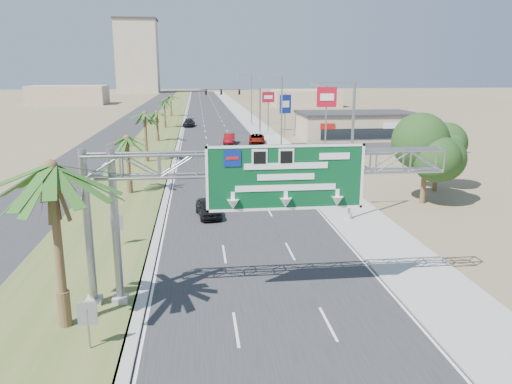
{
  "coord_description": "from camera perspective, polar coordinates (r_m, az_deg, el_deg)",
  "views": [
    {
      "loc": [
        -3.4,
        -12.14,
        10.67
      ],
      "look_at": [
        -0.29,
        14.29,
        4.2
      ],
      "focal_mm": 35.0,
      "sensor_mm": 36.0,
      "label": 1
    }
  ],
  "objects": [
    {
      "name": "palm_row_d",
      "position": [
        78.62,
        -11.29,
        8.85
      ],
      "size": [
        3.99,
        3.99,
        5.45
      ],
      "color": "brown",
      "rests_on": "ground"
    },
    {
      "name": "tower_distant",
      "position": [
        263.78,
        -13.4,
        14.8
      ],
      "size": [
        20.0,
        16.0,
        35.0
      ],
      "primitive_type": "cube",
      "color": "tan",
      "rests_on": "ground"
    },
    {
      "name": "car_right_lane",
      "position": [
        75.75,
        0.08,
        6.1
      ],
      "size": [
        2.83,
        5.21,
        1.39
      ],
      "primitive_type": "imported",
      "rotation": [
        0.0,
        0.0,
        -0.11
      ],
      "color": "gray",
      "rests_on": "ground"
    },
    {
      "name": "sign_gantry",
      "position": [
        22.66,
        -0.65,
        1.92
      ],
      "size": [
        16.75,
        1.24,
        7.5
      ],
      "color": "gray",
      "rests_on": "ground"
    },
    {
      "name": "signal_mast",
      "position": [
        84.75,
        -0.91,
        9.73
      ],
      "size": [
        10.28,
        0.71,
        8.0
      ],
      "color": "gray",
      "rests_on": "ground"
    },
    {
      "name": "streetlight_mid",
      "position": [
        65.3,
        2.77,
        8.4
      ],
      "size": [
        3.27,
        0.44,
        10.0
      ],
      "color": "gray",
      "rests_on": "ground"
    },
    {
      "name": "palm_row_b",
      "position": [
        44.93,
        -14.54,
        5.85
      ],
      "size": [
        3.99,
        3.99,
        5.95
      ],
      "color": "brown",
      "rests_on": "ground"
    },
    {
      "name": "car_left_lane",
      "position": [
        37.55,
        -5.48,
        -1.83
      ],
      "size": [
        2.11,
        4.15,
        1.35
      ],
      "primitive_type": "imported",
      "rotation": [
        0.0,
        0.0,
        0.13
      ],
      "color": "black",
      "rests_on": "ground"
    },
    {
      "name": "oak_near",
      "position": [
        42.79,
        18.9,
        4.68
      ],
      "size": [
        4.5,
        4.5,
        6.8
      ],
      "color": "brown",
      "rests_on": "ground"
    },
    {
      "name": "building_distant_left",
      "position": [
        177.26,
        -20.64,
        10.34
      ],
      "size": [
        24.0,
        14.0,
        6.0
      ],
      "primitive_type": "cube",
      "color": "tan",
      "rests_on": "ground"
    },
    {
      "name": "opposing_road",
      "position": [
        123.35,
        -13.17,
        8.36
      ],
      "size": [
        8.0,
        300.0,
        0.02
      ],
      "primitive_type": "cube",
      "color": "#28282B",
      "rests_on": "ground"
    },
    {
      "name": "palm_row_f",
      "position": [
        122.43,
        -9.74,
        10.69
      ],
      "size": [
        3.99,
        3.99,
        5.75
      ],
      "color": "brown",
      "rests_on": "ground"
    },
    {
      "name": "median_signback_a",
      "position": [
        20.82,
        -18.69,
        -13.4
      ],
      "size": [
        0.75,
        0.08,
        2.08
      ],
      "color": "gray",
      "rests_on": "ground"
    },
    {
      "name": "pole_sign_red_near",
      "position": [
        61.89,
        8.07,
        10.21
      ],
      "size": [
        2.41,
        0.42,
        9.0
      ],
      "color": "gray",
      "rests_on": "ground"
    },
    {
      "name": "palm_row_e",
      "position": [
        97.49,
        -10.46,
        10.17
      ],
      "size": [
        3.99,
        3.99,
        6.15
      ],
      "color": "brown",
      "rests_on": "ground"
    },
    {
      "name": "palm_near",
      "position": [
        21.29,
        -22.43,
        2.5
      ],
      "size": [
        5.7,
        5.7,
        8.35
      ],
      "color": "brown",
      "rests_on": "ground"
    },
    {
      "name": "road",
      "position": [
        122.65,
        -5.17,
        8.63
      ],
      "size": [
        12.0,
        300.0,
        0.02
      ],
      "primitive_type": "cube",
      "color": "#28282B",
      "rests_on": "ground"
    },
    {
      "name": "palm_row_c",
      "position": [
        60.65,
        -12.61,
        8.61
      ],
      "size": [
        3.99,
        3.99,
        6.75
      ],
      "color": "brown",
      "rests_on": "ground"
    },
    {
      "name": "building_distant_right",
      "position": [
        155.97,
        5.75,
        10.6
      ],
      "size": [
        20.0,
        12.0,
        5.0
      ],
      "primitive_type": "cube",
      "color": "tan",
      "rests_on": "ground"
    },
    {
      "name": "median_signback_b",
      "position": [
        31.93,
        -15.64,
        -3.64
      ],
      "size": [
        0.75,
        0.08,
        2.08
      ],
      "color": "gray",
      "rests_on": "ground"
    },
    {
      "name": "car_far",
      "position": [
        99.59,
        -7.69,
        7.82
      ],
      "size": [
        2.56,
        5.17,
        1.44
      ],
      "primitive_type": "imported",
      "rotation": [
        0.0,
        0.0,
        -0.11
      ],
      "color": "black",
      "rests_on": "ground"
    },
    {
      "name": "streetlight_near",
      "position": [
        36.27,
        10.56,
        3.95
      ],
      "size": [
        3.27,
        0.44,
        10.0
      ],
      "color": "gray",
      "rests_on": "ground"
    },
    {
      "name": "car_mid_lane",
      "position": [
        75.31,
        -3.08,
        6.08
      ],
      "size": [
        2.1,
        4.66,
        1.48
      ],
      "primitive_type": "imported",
      "rotation": [
        0.0,
        0.0,
        -0.12
      ],
      "color": "maroon",
      "rests_on": "ground"
    },
    {
      "name": "oak_far",
      "position": [
        47.76,
        20.05,
        4.59
      ],
      "size": [
        3.5,
        3.5,
        5.6
      ],
      "color": "brown",
      "rests_on": "ground"
    },
    {
      "name": "streetlight_far",
      "position": [
        100.88,
        -0.63,
        10.27
      ],
      "size": [
        3.27,
        0.44,
        10.0
      ],
      "color": "gray",
      "rests_on": "ground"
    },
    {
      "name": "pole_sign_blue",
      "position": [
        82.6,
        3.37,
        9.83
      ],
      "size": [
        1.99,
        0.95,
        7.13
      ],
      "color": "gray",
      "rests_on": "ground"
    },
    {
      "name": "pole_sign_red_far",
      "position": [
        90.07,
        1.41,
        10.48
      ],
      "size": [
        2.22,
        0.56,
        7.25
      ],
      "color": "gray",
      "rests_on": "ground"
    },
    {
      "name": "median_grass",
      "position": [
        122.77,
        -9.89,
        8.51
      ],
      "size": [
        7.0,
        300.0,
        0.12
      ],
      "primitive_type": "cube",
      "color": "#455F2A",
      "rests_on": "ground"
    },
    {
      "name": "sidewalk_right",
      "position": [
        123.17,
        -1.17,
        8.72
      ],
      "size": [
        4.0,
        300.0,
        0.1
      ],
      "primitive_type": "cube",
      "color": "#9E9B93",
      "rests_on": "ground"
    },
    {
      "name": "store_building",
      "position": [
        82.62,
        11.32,
        7.38
      ],
      "size": [
        18.0,
        10.0,
        4.0
      ],
      "primitive_type": "cube",
      "color": "tan",
      "rests_on": "ground"
    }
  ]
}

